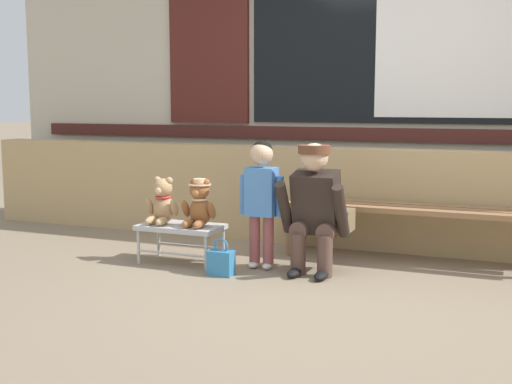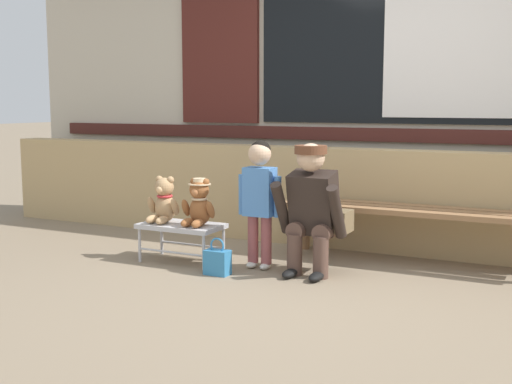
% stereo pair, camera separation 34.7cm
% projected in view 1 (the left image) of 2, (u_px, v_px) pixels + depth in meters
% --- Properties ---
extents(ground_plane, '(60.00, 60.00, 0.00)m').
position_uv_depth(ground_plane, '(316.00, 291.00, 4.31)').
color(ground_plane, '#84725B').
extents(brick_low_wall, '(7.71, 0.25, 0.85)m').
position_uv_depth(brick_low_wall, '(366.00, 199.00, 5.56)').
color(brick_low_wall, tan).
rests_on(brick_low_wall, ground).
extents(shop_facade, '(7.86, 0.26, 3.61)m').
position_uv_depth(shop_facade, '(383.00, 38.00, 5.84)').
color(shop_facade, beige).
rests_on(shop_facade, ground).
extents(wooden_bench_long, '(2.10, 0.40, 0.44)m').
position_uv_depth(wooden_bench_long, '(415.00, 215.00, 5.05)').
color(wooden_bench_long, '#8E6642').
rests_on(wooden_bench_long, ground).
extents(small_display_bench, '(0.64, 0.36, 0.30)m').
position_uv_depth(small_display_bench, '(181.00, 229.00, 5.05)').
color(small_display_bench, '#BCBCC1').
rests_on(small_display_bench, ground).
extents(teddy_bear_plain, '(0.28, 0.26, 0.36)m').
position_uv_depth(teddy_bear_plain, '(162.00, 202.00, 5.08)').
color(teddy_bear_plain, tan).
rests_on(teddy_bear_plain, small_display_bench).
extents(teddy_bear_with_hat, '(0.28, 0.27, 0.36)m').
position_uv_depth(teddy_bear_with_hat, '(199.00, 204.00, 4.96)').
color(teddy_bear_with_hat, '#93562D').
rests_on(teddy_bear_with_hat, small_display_bench).
extents(child_standing, '(0.35, 0.18, 0.96)m').
position_uv_depth(child_standing, '(262.00, 190.00, 4.84)').
color(child_standing, '#994C4C').
rests_on(child_standing, ground).
extents(adult_crouching, '(0.50, 0.49, 0.95)m').
position_uv_depth(adult_crouching, '(317.00, 208.00, 4.71)').
color(adult_crouching, brown).
rests_on(adult_crouching, ground).
extents(handbag_on_ground, '(0.18, 0.11, 0.27)m').
position_uv_depth(handbag_on_ground, '(221.00, 262.00, 4.70)').
color(handbag_on_ground, teal).
rests_on(handbag_on_ground, ground).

